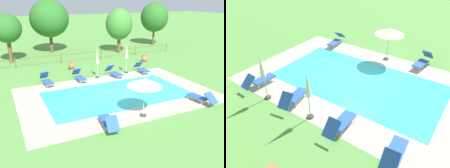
% 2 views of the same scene
% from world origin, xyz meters
% --- Properties ---
extents(ground_plane, '(160.00, 160.00, 0.00)m').
position_xyz_m(ground_plane, '(0.00, 0.00, 0.00)').
color(ground_plane, '#599342').
extents(pool_deck_paving, '(13.08, 8.50, 0.01)m').
position_xyz_m(pool_deck_paving, '(0.00, 0.00, 0.00)').
color(pool_deck_paving, '#B2A893').
rests_on(pool_deck_paving, ground).
extents(swimming_pool_water, '(9.70, 5.12, 0.01)m').
position_xyz_m(swimming_pool_water, '(0.00, 0.00, 0.01)').
color(swimming_pool_water, '#38C6D1').
rests_on(swimming_pool_water, ground).
extents(pool_coping_rim, '(10.18, 5.60, 0.01)m').
position_xyz_m(pool_coping_rim, '(0.00, 0.00, 0.01)').
color(pool_coping_rim, '#C0B59F').
rests_on(pool_coping_rim, ground).
extents(sun_lounger_north_near_steps, '(0.96, 1.99, 0.94)m').
position_xyz_m(sun_lounger_north_near_steps, '(1.55, 3.61, 0.39)').
color(sun_lounger_north_near_steps, '#2856A8').
rests_on(sun_lounger_north_near_steps, ground).
extents(sun_lounger_north_mid, '(0.85, 1.99, 0.92)m').
position_xyz_m(sun_lounger_north_mid, '(-2.52, -3.98, 0.38)').
color(sun_lounger_north_mid, '#2856A8').
rests_on(sun_lounger_north_mid, ground).
extents(sun_lounger_north_far, '(0.67, 1.93, 0.94)m').
position_xyz_m(sun_lounger_north_far, '(-1.42, 3.82, 0.39)').
color(sun_lounger_north_far, '#2856A8').
rests_on(sun_lounger_north_far, ground).
extents(sun_lounger_north_end, '(0.75, 1.92, 0.97)m').
position_xyz_m(sun_lounger_north_end, '(-3.96, 3.97, 0.39)').
color(sun_lounger_north_end, '#2856A8').
rests_on(sun_lounger_north_end, ground).
extents(sun_lounger_south_near_corner, '(0.69, 1.96, 0.91)m').
position_xyz_m(sun_lounger_south_near_corner, '(4.25, 3.57, 0.38)').
color(sun_lounger_south_near_corner, '#2856A8').
rests_on(sun_lounger_south_near_corner, ground).
extents(sun_lounger_south_mid, '(0.84, 2.05, 0.85)m').
position_xyz_m(sun_lounger_south_mid, '(4.09, -3.62, 0.37)').
color(sun_lounger_south_mid, '#2856A8').
rests_on(sun_lounger_south_mid, ground).
extents(patio_umbrella_open_foreground, '(1.93, 1.93, 2.26)m').
position_xyz_m(patio_umbrella_open_foreground, '(-0.18, -3.59, 1.99)').
color(patio_umbrella_open_foreground, '#383838').
rests_on(patio_umbrella_open_foreground, ground).
extents(patio_umbrella_closed_row_mid_west, '(0.32, 0.32, 2.53)m').
position_xyz_m(patio_umbrella_closed_row_mid_west, '(2.99, 4.11, 1.73)').
color(patio_umbrella_closed_row_mid_west, '#383838').
rests_on(patio_umbrella_closed_row_mid_west, ground).
extents(patio_umbrella_closed_row_centre, '(0.32, 0.32, 2.52)m').
position_xyz_m(patio_umbrella_closed_row_centre, '(0.19, 3.96, 1.67)').
color(patio_umbrella_closed_row_centre, '#383838').
rests_on(patio_umbrella_closed_row_centre, ground).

